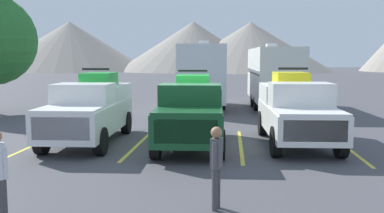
# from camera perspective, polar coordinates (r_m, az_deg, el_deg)

# --- Properties ---
(ground_plane) EXTENTS (240.00, 240.00, 0.00)m
(ground_plane) POSITION_cam_1_polar(r_m,az_deg,el_deg) (14.09, -0.58, -5.59)
(ground_plane) COLOR #47474C
(pickup_truck_a) EXTENTS (2.28, 5.56, 2.59)m
(pickup_truck_a) POSITION_cam_1_polar(r_m,az_deg,el_deg) (15.41, -13.48, -0.27)
(pickup_truck_a) COLOR white
(pickup_truck_a) RESTS_ON ground
(pickup_truck_b) EXTENTS (2.33, 5.33, 2.54)m
(pickup_truck_b) POSITION_cam_1_polar(r_m,az_deg,el_deg) (14.28, -0.07, -0.63)
(pickup_truck_b) COLOR #144723
(pickup_truck_b) RESTS_ON ground
(pickup_truck_c) EXTENTS (2.36, 5.41, 2.62)m
(pickup_truck_c) POSITION_cam_1_polar(r_m,az_deg,el_deg) (15.07, 13.77, -0.34)
(pickup_truck_c) COLOR white
(pickup_truck_c) RESTS_ON ground
(lot_stripe_a) EXTENTS (0.12, 5.50, 0.01)m
(lot_stripe_a) POSITION_cam_1_polar(r_m,az_deg,el_deg) (16.03, -19.49, -4.47)
(lot_stripe_a) COLOR gold
(lot_stripe_a) RESTS_ON ground
(lot_stripe_b) EXTENTS (0.12, 5.50, 0.01)m
(lot_stripe_b) POSITION_cam_1_polar(r_m,az_deg,el_deg) (14.92, -7.10, -4.94)
(lot_stripe_b) COLOR gold
(lot_stripe_b) RESTS_ON ground
(lot_stripe_c) EXTENTS (0.12, 5.50, 0.01)m
(lot_stripe_c) POSITION_cam_1_polar(r_m,az_deg,el_deg) (14.60, 6.55, -5.19)
(lot_stripe_c) COLOR gold
(lot_stripe_c) RESTS_ON ground
(lot_stripe_d) EXTENTS (0.12, 5.50, 0.01)m
(lot_stripe_d) POSITION_cam_1_polar(r_m,az_deg,el_deg) (15.10, 20.03, -5.15)
(lot_stripe_d) COLOR gold
(lot_stripe_d) RESTS_ON ground
(camper_trailer_a) EXTENTS (2.82, 7.85, 3.97)m
(camper_trailer_a) POSITION_cam_1_polar(r_m,az_deg,el_deg) (24.78, 1.49, 4.54)
(camper_trailer_a) COLOR silver
(camper_trailer_a) RESTS_ON ground
(camper_trailer_b) EXTENTS (2.68, 8.88, 3.80)m
(camper_trailer_b) POSITION_cam_1_polar(r_m,az_deg,el_deg) (25.15, 10.88, 4.27)
(camper_trailer_b) COLOR silver
(camper_trailer_b) RESTS_ON ground
(person_a) EXTENTS (0.24, 0.36, 1.65)m
(person_a) POSITION_cam_1_polar(r_m,az_deg,el_deg) (8.34, 3.28, -7.46)
(person_a) COLOR #3F3F42
(person_a) RESTS_ON ground
(mountain_ridge) EXTENTS (145.14, 44.57, 16.74)m
(mountain_ridge) POSITION_cam_1_polar(r_m,az_deg,el_deg) (96.50, 5.86, 8.28)
(mountain_ridge) COLOR gray
(mountain_ridge) RESTS_ON ground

